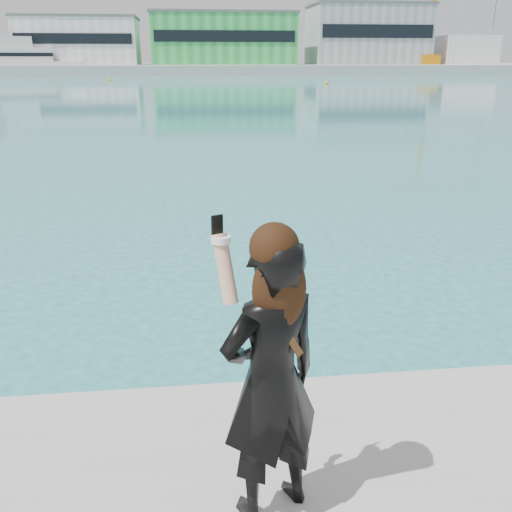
{
  "coord_description": "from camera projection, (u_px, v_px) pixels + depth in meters",
  "views": [
    {
      "loc": [
        -0.39,
        -3.1,
        3.34
      ],
      "look_at": [
        0.01,
        0.31,
        2.14
      ],
      "focal_mm": 40.0,
      "sensor_mm": 36.0,
      "label": 1
    }
  ],
  "objects": [
    {
      "name": "far_quay",
      "position": [
        186.0,
        69.0,
        125.63
      ],
      "size": [
        320.0,
        40.0,
        2.0
      ],
      "primitive_type": "cube",
      "color": "#9E9E99",
      "rests_on": "ground"
    },
    {
      "name": "buoy_far",
      "position": [
        109.0,
        81.0,
        87.76
      ],
      "size": [
        0.5,
        0.5,
        0.5
      ],
      "primitive_type": "sphere",
      "color": "#E9B40C",
      "rests_on": "ground"
    },
    {
      "name": "motor_yacht",
      "position": [
        25.0,
        62.0,
        110.0
      ],
      "size": [
        21.02,
        11.0,
        9.45
      ],
      "rotation": [
        0.0,
        0.0,
        0.28
      ],
      "color": "white",
      "rests_on": "ground"
    },
    {
      "name": "warehouse_white",
      "position": [
        80.0,
        41.0,
        119.38
      ],
      "size": [
        24.48,
        15.35,
        9.5
      ],
      "color": "silver",
      "rests_on": "far_quay"
    },
    {
      "name": "woman",
      "position": [
        271.0,
        373.0,
        3.12
      ],
      "size": [
        0.73,
        0.62,
        1.79
      ],
      "rotation": [
        0.0,
        0.0,
        3.55
      ],
      "color": "black",
      "rests_on": "near_quay"
    },
    {
      "name": "flagpole_right",
      "position": [
        293.0,
        42.0,
        117.83
      ],
      "size": [
        1.28,
        0.16,
        8.0
      ],
      "color": "silver",
      "rests_on": "far_quay"
    },
    {
      "name": "warehouse_green",
      "position": [
        223.0,
        39.0,
        122.57
      ],
      "size": [
        30.6,
        16.36,
        10.5
      ],
      "color": "green",
      "rests_on": "far_quay"
    },
    {
      "name": "buoy_near",
      "position": [
        327.0,
        84.0,
        76.75
      ],
      "size": [
        0.5,
        0.5,
        0.5
      ],
      "primitive_type": "sphere",
      "color": "#E9B40C",
      "rests_on": "ground"
    },
    {
      "name": "ancillary_shed",
      "position": [
        464.0,
        50.0,
        127.49
      ],
      "size": [
        12.0,
        10.0,
        6.0
      ],
      "primitive_type": "cube",
      "color": "silver",
      "rests_on": "far_quay"
    },
    {
      "name": "warehouse_grey_right",
      "position": [
        367.0,
        34.0,
        125.81
      ],
      "size": [
        25.5,
        15.35,
        12.5
      ],
      "color": "gray",
      "rests_on": "far_quay"
    }
  ]
}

